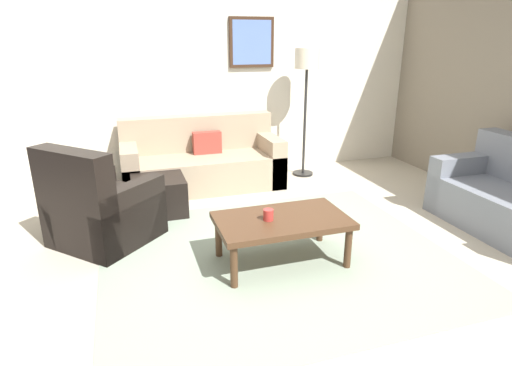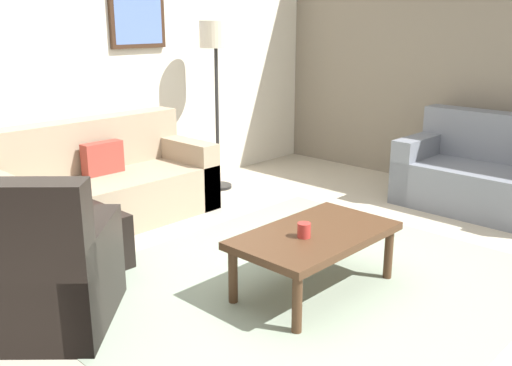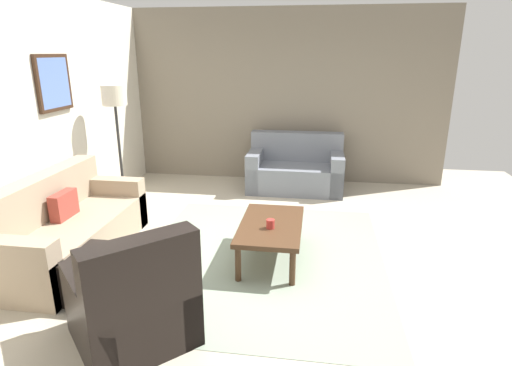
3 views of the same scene
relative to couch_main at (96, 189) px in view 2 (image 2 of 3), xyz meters
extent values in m
plane|color=#B2A893|center=(0.26, -2.11, -0.30)|extent=(8.00, 8.00, 0.00)
cube|color=silver|center=(0.26, 0.49, 1.10)|extent=(6.00, 0.12, 2.80)
cube|color=slate|center=(3.26, -2.11, 1.10)|extent=(0.12, 5.20, 2.80)
cube|color=gray|center=(0.26, -2.11, -0.30)|extent=(3.00, 2.56, 0.01)
cube|color=gray|center=(0.00, -0.10, -0.09)|extent=(1.98, 0.86, 0.42)
cube|color=gray|center=(0.00, 0.22, 0.14)|extent=(1.98, 0.24, 0.88)
cube|color=gray|center=(0.89, -0.10, 0.01)|extent=(0.20, 0.86, 0.62)
cube|color=#99382D|center=(0.08, 0.00, 0.26)|extent=(0.36, 0.12, 0.28)
cube|color=slate|center=(2.64, -2.33, -0.09)|extent=(0.85, 1.48, 0.42)
cube|color=slate|center=(2.94, -2.33, 0.14)|extent=(0.24, 1.48, 0.88)
cube|color=slate|center=(2.64, -1.69, 0.01)|extent=(0.85, 0.20, 0.62)
cube|color=black|center=(-1.16, -1.31, -0.08)|extent=(1.13, 1.13, 0.44)
cube|color=black|center=(-1.38, -1.51, 0.18)|extent=(0.70, 0.71, 0.95)
cube|color=black|center=(-0.94, -1.54, 0.00)|extent=(0.69, 0.67, 0.60)
cube|color=black|center=(-0.62, -0.78, -0.10)|extent=(0.56, 0.56, 0.40)
cylinder|color=#472D1C|center=(-0.23, -2.47, -0.12)|extent=(0.06, 0.06, 0.36)
cylinder|color=#472D1C|center=(0.75, -2.47, -0.12)|extent=(0.06, 0.06, 0.36)
cylinder|color=#472D1C|center=(-0.23, -1.95, -0.12)|extent=(0.06, 0.06, 0.36)
cylinder|color=#472D1C|center=(0.75, -1.95, -0.12)|extent=(0.06, 0.06, 0.36)
cube|color=#472D1C|center=(0.26, -2.21, 0.09)|extent=(1.10, 0.64, 0.05)
cylinder|color=#B2332D|center=(0.14, -2.21, 0.16)|extent=(0.09, 0.09, 0.09)
cylinder|color=black|center=(1.44, -0.01, -0.28)|extent=(0.28, 0.28, 0.03)
cylinder|color=#262626|center=(1.44, -0.01, 0.43)|extent=(0.04, 0.04, 1.45)
cylinder|color=beige|center=(1.44, -0.01, 1.28)|extent=(0.32, 0.32, 0.26)
cube|color=#382316|center=(0.81, 0.40, 1.47)|extent=(0.61, 0.04, 0.64)
cube|color=#5572B4|center=(0.81, 0.39, 1.47)|extent=(0.53, 0.01, 0.56)
camera|label=1|loc=(-0.93, -5.20, 1.53)|focal=29.50mm
camera|label=2|loc=(-2.48, -4.29, 1.43)|focal=39.90mm
camera|label=3|loc=(-3.70, -2.63, 1.82)|focal=29.06mm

